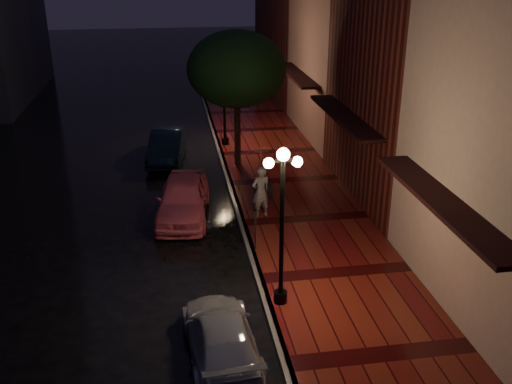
{
  "coord_description": "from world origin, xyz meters",
  "views": [
    {
      "loc": [
        -2.3,
        -17.68,
        8.71
      ],
      "look_at": [
        0.43,
        -0.32,
        1.4
      ],
      "focal_mm": 40.0,
      "sensor_mm": 36.0,
      "label": 1
    }
  ],
  "objects_px": {
    "streetlamp_near": "(282,219)",
    "street_tree": "(237,71)",
    "pink_car": "(183,198)",
    "navy_car": "(167,146)",
    "silver_car": "(221,336)",
    "parking_meter": "(255,226)",
    "woman_with_umbrella": "(261,171)",
    "streetlamp_far": "(224,95)"
  },
  "relations": [
    {
      "from": "streetlamp_near",
      "to": "streetlamp_far",
      "type": "distance_m",
      "value": 14.0
    },
    {
      "from": "navy_car",
      "to": "woman_with_umbrella",
      "type": "bearing_deg",
      "value": -58.25
    },
    {
      "from": "street_tree",
      "to": "parking_meter",
      "type": "xyz_separation_m",
      "value": [
        -0.46,
        -7.94,
        -3.32
      ]
    },
    {
      "from": "pink_car",
      "to": "navy_car",
      "type": "height_order",
      "value": "pink_car"
    },
    {
      "from": "navy_car",
      "to": "silver_car",
      "type": "xyz_separation_m",
      "value": [
        1.06,
        -14.29,
        -0.12
      ]
    },
    {
      "from": "streetlamp_far",
      "to": "pink_car",
      "type": "relative_size",
      "value": 0.99
    },
    {
      "from": "pink_car",
      "to": "parking_meter",
      "type": "xyz_separation_m",
      "value": [
        2.13,
        -3.01,
        0.19
      ]
    },
    {
      "from": "navy_car",
      "to": "street_tree",
      "type": "bearing_deg",
      "value": -18.4
    },
    {
      "from": "streetlamp_far",
      "to": "navy_car",
      "type": "distance_m",
      "value": 3.73
    },
    {
      "from": "streetlamp_near",
      "to": "street_tree",
      "type": "relative_size",
      "value": 0.74
    },
    {
      "from": "navy_car",
      "to": "streetlamp_near",
      "type": "bearing_deg",
      "value": -69.87
    },
    {
      "from": "streetlamp_far",
      "to": "navy_car",
      "type": "relative_size",
      "value": 1.04
    },
    {
      "from": "streetlamp_far",
      "to": "street_tree",
      "type": "bearing_deg",
      "value": -85.09
    },
    {
      "from": "navy_car",
      "to": "silver_car",
      "type": "bearing_deg",
      "value": -78.38
    },
    {
      "from": "street_tree",
      "to": "streetlamp_near",
      "type": "bearing_deg",
      "value": -91.35
    },
    {
      "from": "street_tree",
      "to": "woman_with_umbrella",
      "type": "relative_size",
      "value": 2.23
    },
    {
      "from": "streetlamp_far",
      "to": "navy_car",
      "type": "bearing_deg",
      "value": -151.66
    },
    {
      "from": "pink_car",
      "to": "woman_with_umbrella",
      "type": "xyz_separation_m",
      "value": [
        2.7,
        -0.63,
        1.13
      ]
    },
    {
      "from": "parking_meter",
      "to": "streetlamp_near",
      "type": "bearing_deg",
      "value": -76.96
    },
    {
      "from": "streetlamp_near",
      "to": "parking_meter",
      "type": "distance_m",
      "value": 3.49
    },
    {
      "from": "pink_car",
      "to": "woman_with_umbrella",
      "type": "bearing_deg",
      "value": -6.33
    },
    {
      "from": "streetlamp_near",
      "to": "pink_car",
      "type": "relative_size",
      "value": 0.99
    },
    {
      "from": "silver_car",
      "to": "parking_meter",
      "type": "xyz_separation_m",
      "value": [
        1.56,
        4.86,
        0.37
      ]
    },
    {
      "from": "pink_car",
      "to": "parking_meter",
      "type": "height_order",
      "value": "pink_car"
    },
    {
      "from": "streetlamp_far",
      "to": "parking_meter",
      "type": "height_order",
      "value": "streetlamp_far"
    },
    {
      "from": "street_tree",
      "to": "pink_car",
      "type": "height_order",
      "value": "street_tree"
    },
    {
      "from": "street_tree",
      "to": "navy_car",
      "type": "relative_size",
      "value": 1.4
    },
    {
      "from": "street_tree",
      "to": "streetlamp_far",
      "type": "bearing_deg",
      "value": 94.91
    },
    {
      "from": "silver_car",
      "to": "woman_with_umbrella",
      "type": "bearing_deg",
      "value": -109.97
    },
    {
      "from": "pink_car",
      "to": "navy_car",
      "type": "bearing_deg",
      "value": 101.24
    },
    {
      "from": "streetlamp_far",
      "to": "silver_car",
      "type": "bearing_deg",
      "value": -96.37
    },
    {
      "from": "pink_car",
      "to": "street_tree",
      "type": "bearing_deg",
      "value": 69.13
    },
    {
      "from": "parking_meter",
      "to": "streetlamp_far",
      "type": "bearing_deg",
      "value": 98.25
    },
    {
      "from": "streetlamp_near",
      "to": "silver_car",
      "type": "distance_m",
      "value": 3.25
    },
    {
      "from": "streetlamp_far",
      "to": "silver_car",
      "type": "height_order",
      "value": "streetlamp_far"
    },
    {
      "from": "parking_meter",
      "to": "street_tree",
      "type": "bearing_deg",
      "value": 95.98
    },
    {
      "from": "street_tree",
      "to": "parking_meter",
      "type": "distance_m",
      "value": 8.61
    },
    {
      "from": "streetlamp_near",
      "to": "street_tree",
      "type": "xyz_separation_m",
      "value": [
        0.26,
        10.99,
        1.64
      ]
    },
    {
      "from": "pink_car",
      "to": "woman_with_umbrella",
      "type": "height_order",
      "value": "woman_with_umbrella"
    },
    {
      "from": "streetlamp_near",
      "to": "streetlamp_far",
      "type": "bearing_deg",
      "value": 90.0
    },
    {
      "from": "woman_with_umbrella",
      "to": "parking_meter",
      "type": "height_order",
      "value": "woman_with_umbrella"
    },
    {
      "from": "pink_car",
      "to": "woman_with_umbrella",
      "type": "distance_m",
      "value": 3.0
    }
  ]
}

